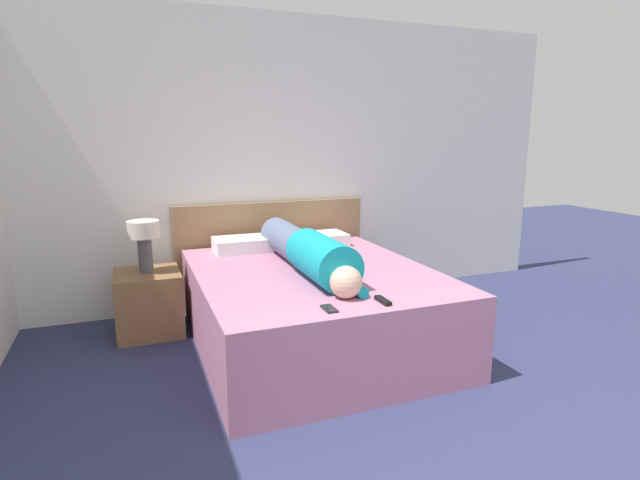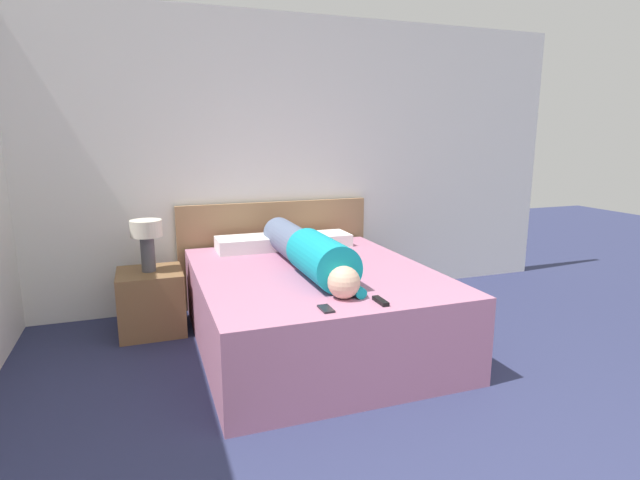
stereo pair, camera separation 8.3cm
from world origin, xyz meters
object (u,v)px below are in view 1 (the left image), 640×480
(tv_remote, at_px, (383,301))
(pillow_near_headboard, at_px, (243,244))
(pillow_second, at_px, (320,239))
(cell_phone, at_px, (329,309))
(table_lamp, at_px, (144,237))
(nightstand, at_px, (149,303))
(person_lying, at_px, (308,252))
(bed, at_px, (313,307))

(tv_remote, bearing_deg, pillow_near_headboard, 106.46)
(pillow_second, bearing_deg, cell_phone, -109.39)
(pillow_near_headboard, distance_m, tv_remote, 1.68)
(table_lamp, bearing_deg, cell_phone, -58.83)
(pillow_near_headboard, height_order, tv_remote, pillow_near_headboard)
(nightstand, relative_size, pillow_near_headboard, 1.04)
(person_lying, relative_size, tv_remote, 10.73)
(cell_phone, bearing_deg, pillow_near_headboard, 94.68)
(tv_remote, bearing_deg, cell_phone, -179.88)
(tv_remote, bearing_deg, table_lamp, 129.76)
(nightstand, height_order, tv_remote, tv_remote)
(nightstand, relative_size, tv_remote, 3.33)
(pillow_second, bearing_deg, bed, -114.75)
(pillow_second, xyz_separation_m, cell_phone, (-0.57, -1.61, -0.05))
(pillow_second, distance_m, cell_phone, 1.71)
(person_lying, bearing_deg, tv_remote, -78.45)
(bed, bearing_deg, pillow_near_headboard, 114.16)
(bed, bearing_deg, person_lying, -170.61)
(pillow_near_headboard, relative_size, tv_remote, 3.20)
(bed, height_order, person_lying, person_lying)
(nightstand, bearing_deg, bed, -30.81)
(tv_remote, bearing_deg, pillow_second, 82.10)
(bed, bearing_deg, nightstand, 149.19)
(nightstand, xyz_separation_m, person_lying, (1.09, -0.68, 0.47))
(person_lying, height_order, cell_phone, person_lying)
(bed, height_order, pillow_second, pillow_second)
(nightstand, distance_m, pillow_second, 1.54)
(pillow_second, distance_m, tv_remote, 1.63)
(cell_phone, bearing_deg, pillow_second, 70.61)
(person_lying, xyz_separation_m, tv_remote, (0.17, -0.84, -0.13))
(person_lying, bearing_deg, nightstand, 148.03)
(table_lamp, bearing_deg, tv_remote, -50.24)
(bed, bearing_deg, pillow_second, 65.25)
(person_lying, distance_m, cell_phone, 0.87)
(table_lamp, height_order, pillow_second, table_lamp)
(pillow_near_headboard, bearing_deg, nightstand, -173.14)
(pillow_second, xyz_separation_m, tv_remote, (-0.22, -1.61, -0.04))
(bed, xyz_separation_m, nightstand, (-1.13, 0.68, -0.04))
(bed, distance_m, cell_phone, 0.92)
(bed, relative_size, tv_remote, 13.30)
(nightstand, xyz_separation_m, pillow_second, (1.49, 0.09, 0.38))
(table_lamp, bearing_deg, person_lying, -31.97)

